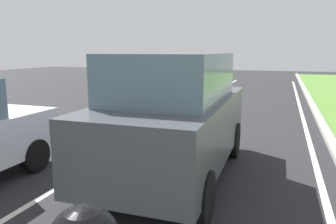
# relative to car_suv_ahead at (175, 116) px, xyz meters

# --- Properties ---
(ground_plane) EXTENTS (60.00, 60.00, 0.00)m
(ground_plane) POSITION_rel_car_suv_ahead_xyz_m (-1.04, 5.22, -1.17)
(ground_plane) COLOR #262628
(lane_line_center) EXTENTS (0.12, 32.00, 0.01)m
(lane_line_center) POSITION_rel_car_suv_ahead_xyz_m (-1.74, 5.22, -1.16)
(lane_line_center) COLOR silver
(lane_line_center) RESTS_ON ground
(lane_line_right_edge) EXTENTS (0.12, 32.00, 0.01)m
(lane_line_right_edge) POSITION_rel_car_suv_ahead_xyz_m (2.56, 5.22, -1.16)
(lane_line_right_edge) COLOR silver
(lane_line_right_edge) RESTS_ON ground
(curb_right) EXTENTS (0.24, 48.00, 0.12)m
(curb_right) POSITION_rel_car_suv_ahead_xyz_m (3.06, 5.22, -1.11)
(curb_right) COLOR #9E9B93
(curb_right) RESTS_ON ground
(car_suv_ahead) EXTENTS (2.01, 4.52, 2.28)m
(car_suv_ahead) POSITION_rel_car_suv_ahead_xyz_m (0.00, 0.00, 0.00)
(car_suv_ahead) COLOR #474C51
(car_suv_ahead) RESTS_ON ground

